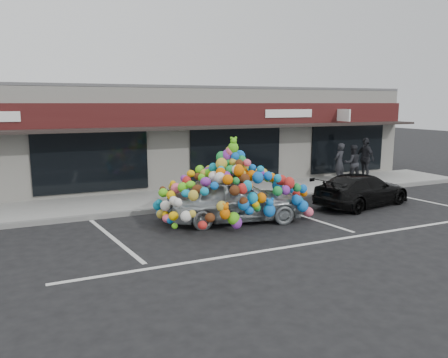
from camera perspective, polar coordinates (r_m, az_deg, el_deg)
name	(u,v)px	position (r m, az deg, el deg)	size (l,w,h in m)	color
ground	(225,227)	(12.92, 0.14, -6.31)	(90.00, 90.00, 0.00)	black
shop_building	(150,135)	(20.45, -9.69, 5.72)	(24.00, 7.20, 4.31)	white
sidewalk	(181,198)	(16.52, -5.59, -2.49)	(26.00, 3.00, 0.15)	gray
kerb	(195,207)	(15.14, -3.77, -3.61)	(26.00, 0.18, 0.16)	slate
parking_stripe_left	(114,239)	(12.20, -14.21, -7.58)	(0.12, 4.40, 0.01)	silver
parking_stripe_mid	(301,216)	(14.42, 10.04, -4.72)	(0.12, 4.40, 0.01)	silver
parking_stripe_right	(422,200)	(17.96, 24.47, -2.57)	(0.12, 4.40, 0.01)	silver
lane_line	(329,240)	(12.03, 13.59, -7.81)	(14.00, 0.12, 0.01)	silver
toy_car	(234,193)	(13.36, 1.34, -1.88)	(3.03, 4.73, 2.59)	#A5ACB0
black_sedan	(362,190)	(16.17, 17.57, -1.36)	(3.97, 1.61, 1.15)	black
pedestrian_a	(339,162)	(20.17, 14.84, 2.14)	(0.62, 0.41, 1.70)	#24252A
pedestrian_b	(352,163)	(20.32, 16.42, 2.02)	(0.79, 0.61, 1.62)	black
pedestrian_c	(365,158)	(21.04, 17.91, 2.58)	(0.46, 1.11, 1.90)	#26242A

